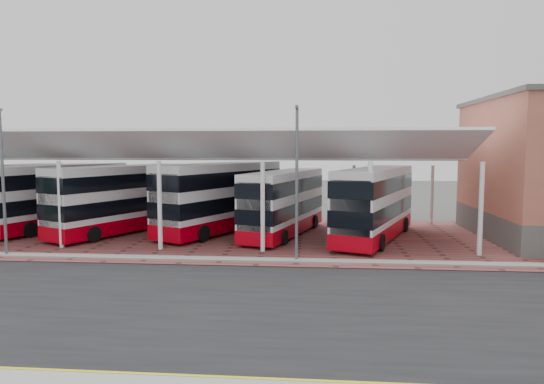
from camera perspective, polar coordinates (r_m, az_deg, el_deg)
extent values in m
plane|color=#3E403C|center=(19.79, -3.72, -12.32)|extent=(140.00, 140.00, 0.00)
cube|color=black|center=(18.85, -4.19, -13.20)|extent=(120.00, 14.00, 0.02)
cube|color=brown|center=(32.21, 3.31, -5.37)|extent=(72.00, 16.00, 0.06)
cube|color=gray|center=(25.70, -1.63, -8.02)|extent=(120.00, 0.80, 0.14)
cube|color=gold|center=(13.39, -8.54, -21.18)|extent=(120.00, 0.12, 0.01)
cube|color=gold|center=(13.65, -8.23, -20.63)|extent=(120.00, 0.12, 0.01)
cylinder|color=white|center=(43.63, -23.67, -0.01)|extent=(0.26, 0.26, 4.60)
cylinder|color=white|center=(31.13, -23.64, -1.40)|extent=(0.26, 0.26, 5.20)
cylinder|color=white|center=(41.10, -16.30, -0.07)|extent=(0.26, 0.26, 4.60)
cylinder|color=white|center=(28.76, -13.08, -1.61)|extent=(0.26, 0.26, 5.20)
cylinder|color=white|center=(39.34, -8.13, -0.14)|extent=(0.26, 0.26, 4.60)
cylinder|color=white|center=(27.51, -1.10, -1.78)|extent=(0.26, 0.26, 5.20)
cylinder|color=white|center=(38.43, 0.62, -0.22)|extent=(0.26, 0.26, 4.60)
cylinder|color=white|center=(27.54, 11.43, -1.88)|extent=(0.26, 0.26, 5.20)
cylinder|color=white|center=(38.45, 9.57, -0.29)|extent=(0.26, 0.26, 4.60)
cylinder|color=white|center=(28.84, 23.36, -1.89)|extent=(0.26, 0.26, 5.20)
cylinder|color=white|center=(39.40, 18.30, -0.35)|extent=(0.26, 0.26, 4.60)
cube|color=white|center=(30.66, -11.94, 5.39)|extent=(37.00, 4.95, 1.95)
cube|color=white|center=(36.05, -9.35, 5.08)|extent=(37.00, 7.12, 1.43)
cylinder|color=slate|center=(30.18, -29.07, 0.85)|extent=(0.16, 0.16, 8.00)
cylinder|color=slate|center=(25.04, 2.93, 0.74)|extent=(0.16, 0.16, 8.00)
cube|color=slate|center=(24.74, 2.95, 9.96)|extent=(0.15, 0.90, 0.15)
cylinder|color=black|center=(42.99, -27.20, -2.54)|extent=(0.66, 1.05, 1.02)
cylinder|color=black|center=(40.94, -25.14, -2.82)|extent=(0.66, 1.05, 1.02)
cube|color=silver|center=(38.76, -23.70, -0.29)|extent=(6.34, 11.47, 4.41)
cube|color=#B1000F|center=(38.96, -23.60, -2.92)|extent=(6.40, 11.52, 0.92)
cube|color=black|center=(38.80, -23.67, -0.97)|extent=(6.40, 11.52, 0.97)
cube|color=black|center=(38.67, -23.76, 1.45)|extent=(6.40, 11.52, 0.97)
cylinder|color=black|center=(37.77, -29.01, -3.62)|extent=(0.63, 1.06, 1.03)
cylinder|color=black|center=(35.73, -26.60, -3.99)|extent=(0.63, 1.06, 1.03)
cylinder|color=black|center=(42.33, -21.05, -2.42)|extent=(0.63, 1.06, 1.03)
cylinder|color=black|center=(40.52, -18.54, -2.67)|extent=(0.63, 1.06, 1.03)
cube|color=silver|center=(35.30, -17.15, -0.59)|extent=(7.15, 11.26, 4.40)
cube|color=#B1000F|center=(35.52, -17.07, -3.46)|extent=(7.21, 11.31, 0.92)
cube|color=black|center=(35.35, -17.13, -1.33)|extent=(7.21, 11.31, 0.97)
cube|color=black|center=(35.20, -17.20, 1.31)|extent=(7.21, 11.31, 0.97)
cube|color=black|center=(31.84, -24.56, -1.63)|extent=(2.12, 1.08, 3.68)
cylinder|color=black|center=(34.26, -22.97, -4.23)|extent=(0.70, 1.05, 1.02)
cylinder|color=black|center=(32.26, -20.24, -4.70)|extent=(0.70, 1.05, 1.02)
cylinder|color=black|center=(38.92, -14.43, -2.88)|extent=(0.70, 1.05, 1.02)
cylinder|color=black|center=(37.17, -11.63, -3.20)|extent=(0.70, 1.05, 1.02)
cube|color=silver|center=(34.24, -5.93, -0.41)|extent=(7.52, 11.64, 4.56)
cube|color=#B1000F|center=(34.48, -5.90, -3.48)|extent=(7.57, 11.70, 0.95)
cube|color=black|center=(34.30, -5.93, -1.20)|extent=(7.57, 11.70, 1.01)
cube|color=black|center=(34.15, -5.95, 1.63)|extent=(7.57, 11.70, 1.01)
cube|color=black|center=(29.87, -12.61, -1.54)|extent=(2.19, 1.15, 3.82)
cylinder|color=black|center=(32.52, -11.75, -4.37)|extent=(0.73, 1.08, 1.06)
cylinder|color=black|center=(30.80, -8.11, -4.85)|extent=(0.73, 1.08, 1.06)
cylinder|color=black|center=(38.26, -4.13, -2.83)|extent=(0.73, 1.08, 1.06)
cylinder|color=black|center=(36.81, -0.75, -3.14)|extent=(0.73, 1.08, 1.06)
cube|color=silver|center=(32.78, 1.43, -1.10)|extent=(5.22, 10.70, 4.09)
cube|color=#B1000F|center=(33.00, 1.43, -3.97)|extent=(5.26, 10.75, 0.86)
cube|color=black|center=(32.83, 1.43, -1.84)|extent=(5.26, 10.75, 0.90)
cube|color=black|center=(32.67, 1.44, 0.81)|extent=(5.26, 10.75, 0.90)
cube|color=black|center=(28.00, -2.16, -2.39)|extent=(2.08, 0.69, 3.42)
cylinder|color=black|center=(30.40, -2.84, -5.04)|extent=(0.52, 0.99, 0.95)
cylinder|color=black|center=(29.53, 1.40, -5.35)|extent=(0.52, 0.99, 0.95)
cylinder|color=black|center=(36.53, 1.45, -3.30)|extent=(0.52, 0.99, 0.95)
cylinder|color=black|center=(35.81, 5.04, -3.49)|extent=(0.52, 0.99, 0.95)
cube|color=silver|center=(31.92, 12.06, -1.13)|extent=(6.37, 11.28, 4.34)
cube|color=#B1000F|center=(32.16, 12.00, -4.26)|extent=(6.43, 11.33, 0.91)
cube|color=black|center=(31.97, 12.04, -1.94)|extent=(6.43, 11.33, 0.96)
cube|color=black|center=(31.81, 12.10, 0.95)|extent=(6.43, 11.33, 0.96)
cube|color=black|center=(26.66, 9.16, -2.54)|extent=(2.16, 0.92, 3.64)
cylinder|color=black|center=(29.16, 7.85, -5.47)|extent=(0.63, 1.04, 1.01)
cylinder|color=black|center=(28.49, 12.71, -5.81)|extent=(0.63, 1.04, 1.01)
cylinder|color=black|center=(35.89, 11.42, -3.50)|extent=(0.63, 1.04, 1.01)
cylinder|color=black|center=(35.35, 15.39, -3.72)|extent=(0.63, 1.04, 1.01)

